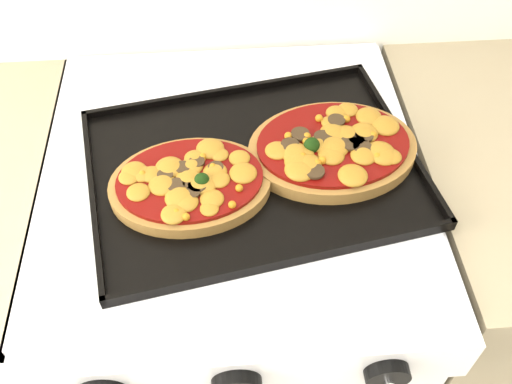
{
  "coord_description": "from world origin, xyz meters",
  "views": [
    {
      "loc": [
        -0.02,
        1.09,
        1.56
      ],
      "look_at": [
        0.02,
        1.63,
        0.92
      ],
      "focal_mm": 40.0,
      "sensor_mm": 36.0,
      "label": 1
    }
  ],
  "objects_px": {
    "stove": "(238,306)",
    "baking_tray": "(254,166)",
    "pizza_right": "(333,147)",
    "pizza_left": "(190,182)"
  },
  "relations": [
    {
      "from": "stove",
      "to": "pizza_right",
      "type": "height_order",
      "value": "pizza_right"
    },
    {
      "from": "baking_tray",
      "to": "pizza_right",
      "type": "height_order",
      "value": "pizza_right"
    },
    {
      "from": "stove",
      "to": "baking_tray",
      "type": "xyz_separation_m",
      "value": [
        0.03,
        -0.02,
        0.47
      ]
    },
    {
      "from": "stove",
      "to": "baking_tray",
      "type": "distance_m",
      "value": 0.47
    },
    {
      "from": "baking_tray",
      "to": "pizza_left",
      "type": "distance_m",
      "value": 0.1
    },
    {
      "from": "stove",
      "to": "baking_tray",
      "type": "height_order",
      "value": "baking_tray"
    },
    {
      "from": "pizza_right",
      "to": "stove",
      "type": "bearing_deg",
      "value": 178.51
    },
    {
      "from": "baking_tray",
      "to": "pizza_left",
      "type": "bearing_deg",
      "value": -168.17
    },
    {
      "from": "stove",
      "to": "pizza_left",
      "type": "height_order",
      "value": "pizza_left"
    },
    {
      "from": "pizza_right",
      "to": "pizza_left",
      "type": "bearing_deg",
      "value": -166.01
    }
  ]
}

